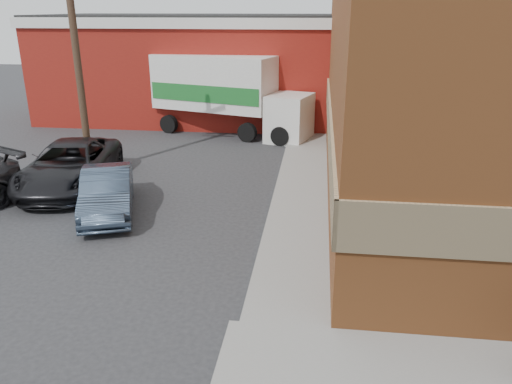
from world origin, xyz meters
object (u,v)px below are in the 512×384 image
(utility_pole, at_px, (75,44))
(box_truck, at_px, (229,90))
(warehouse, at_px, (195,67))
(suv_a, at_px, (70,165))
(sedan, at_px, (107,192))

(utility_pole, relative_size, box_truck, 1.12)
(warehouse, bearing_deg, suv_a, -96.59)
(warehouse, relative_size, sedan, 3.94)
(sedan, relative_size, suv_a, 0.74)
(sedan, height_order, box_truck, box_truck)
(suv_a, bearing_deg, box_truck, 54.76)
(sedan, distance_m, box_truck, 10.78)
(warehouse, bearing_deg, box_truck, -57.28)
(warehouse, xyz_separation_m, utility_pole, (-1.50, -11.00, 1.93))
(warehouse, xyz_separation_m, sedan, (0.80, -14.71, -2.13))
(utility_pole, distance_m, sedan, 5.97)
(sedan, bearing_deg, warehouse, 73.41)
(suv_a, bearing_deg, sedan, -52.22)
(utility_pole, bearing_deg, sedan, -58.28)
(utility_pole, xyz_separation_m, suv_a, (0.05, -1.58, -3.97))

